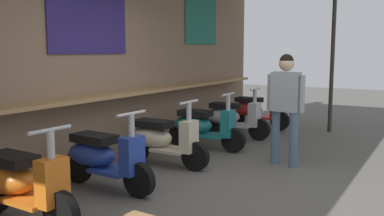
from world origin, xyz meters
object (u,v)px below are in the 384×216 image
at_px(scooter_orange, 19,182).
at_px(scooter_silver, 231,117).
at_px(scooter_blue, 102,157).
at_px(scooter_teal, 202,126).
at_px(scooter_red, 254,110).
at_px(shopper_browsing, 286,98).
at_px(scooter_cream, 160,139).

height_order(scooter_orange, scooter_silver, same).
relative_size(scooter_blue, scooter_teal, 1.00).
bearing_deg(scooter_orange, scooter_red, 91.45).
bearing_deg(scooter_blue, shopper_browsing, 57.15).
bearing_deg(scooter_silver, shopper_browsing, -44.54).
height_order(scooter_cream, shopper_browsing, shopper_browsing).
distance_m(scooter_red, shopper_browsing, 3.05).
bearing_deg(shopper_browsing, scooter_teal, -98.26).
relative_size(scooter_cream, scooter_teal, 1.00).
bearing_deg(shopper_browsing, scooter_orange, -22.70).
xyz_separation_m(scooter_teal, scooter_red, (2.29, 0.00, 0.00)).
bearing_deg(scooter_teal, scooter_cream, -92.64).
xyz_separation_m(scooter_blue, scooter_red, (4.72, 0.00, 0.00)).
xyz_separation_m(scooter_orange, shopper_browsing, (3.30, -1.54, 0.59)).
xyz_separation_m(scooter_cream, scooter_red, (3.50, 0.00, 0.00)).
relative_size(scooter_silver, scooter_red, 1.00).
height_order(scooter_cream, scooter_red, same).
distance_m(scooter_orange, scooter_teal, 3.58).
distance_m(scooter_silver, shopper_browsing, 2.17).
xyz_separation_m(scooter_silver, shopper_browsing, (-1.41, -1.54, 0.59)).
bearing_deg(shopper_browsing, scooter_red, -146.89).
relative_size(scooter_teal, scooter_silver, 1.00).
height_order(scooter_teal, scooter_red, same).
bearing_deg(scooter_blue, scooter_teal, 92.75).
height_order(scooter_blue, scooter_red, same).
relative_size(scooter_teal, shopper_browsing, 0.88).
xyz_separation_m(scooter_teal, shopper_browsing, (-0.29, -1.54, 0.59)).
distance_m(scooter_silver, scooter_red, 1.16).
bearing_deg(shopper_browsing, scooter_blue, -33.33).
bearing_deg(scooter_teal, scooter_red, 87.37).
bearing_deg(scooter_cream, scooter_teal, 89.03).
xyz_separation_m(scooter_cream, scooter_teal, (1.21, -0.00, 0.00)).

